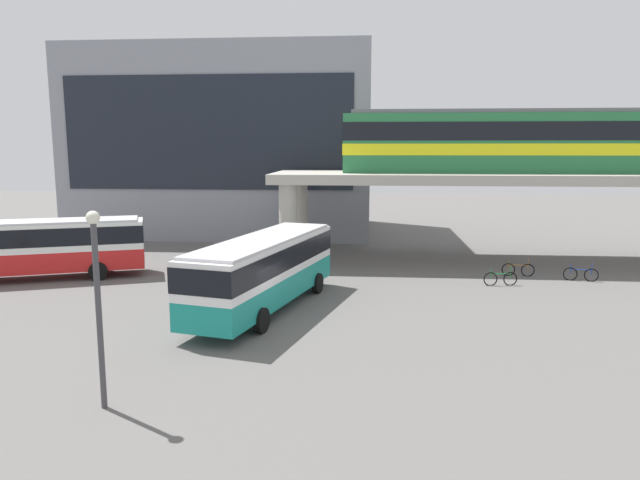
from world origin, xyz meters
The scene contains 10 objects.
ground_plane centered at (0.00, 10.00, 0.00)m, with size 120.00×120.00×0.00m, color #605E5B.
station_building centered at (-7.31, 27.42, 7.47)m, with size 24.00×14.22×14.93m.
elevated_platform centered at (15.42, 14.74, 4.88)m, with size 33.54×7.40×5.57m.
train centered at (15.19, 14.74, 7.53)m, with size 24.39×2.96×3.84m.
bus_main centered at (0.10, 2.41, 1.99)m, with size 5.16×11.33×3.22m.
bus_secondary centered at (-13.24, 7.34, 1.99)m, with size 11.21×6.39×3.22m.
bicycle_blue centered at (16.10, 9.38, 0.36)m, with size 1.77×0.41×1.04m.
bicycle_brown centered at (13.03, 10.32, 0.36)m, with size 1.79×0.20×1.04m.
bicycle_green centered at (11.54, 7.93, 0.36)m, with size 1.78×0.29×1.04m.
lamp_post centered at (-2.58, -7.73, 3.28)m, with size 0.36×0.36×5.47m.
Camera 1 is at (4.62, -22.27, 7.09)m, focal length 32.56 mm.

